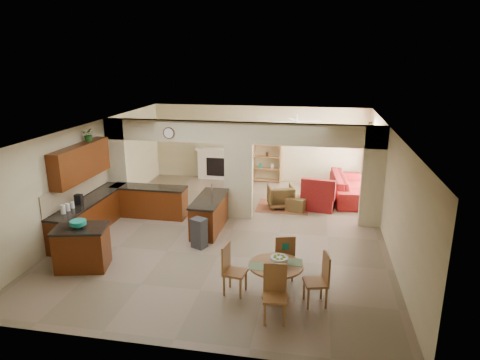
% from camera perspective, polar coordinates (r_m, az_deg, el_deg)
% --- Properties ---
extents(floor, '(10.00, 10.00, 0.00)m').
position_cam_1_polar(floor, '(11.75, -1.07, -6.61)').
color(floor, '#806C58').
rests_on(floor, ground).
extents(ceiling, '(10.00, 10.00, 0.00)m').
position_cam_1_polar(ceiling, '(10.97, -1.14, 6.99)').
color(ceiling, white).
rests_on(ceiling, wall_back).
extents(wall_back, '(8.00, 0.00, 8.00)m').
position_cam_1_polar(wall_back, '(16.07, 2.50, 4.87)').
color(wall_back, '#BBAE88').
rests_on(wall_back, floor).
extents(wall_front, '(8.00, 0.00, 8.00)m').
position_cam_1_polar(wall_front, '(6.80, -9.79, -11.74)').
color(wall_front, '#BBAE88').
rests_on(wall_front, floor).
extents(wall_left, '(0.00, 10.00, 10.00)m').
position_cam_1_polar(wall_left, '(12.68, -19.10, 0.88)').
color(wall_left, '#BBAE88').
rests_on(wall_left, floor).
extents(wall_right, '(0.00, 10.00, 10.00)m').
position_cam_1_polar(wall_right, '(11.21, 19.35, -1.09)').
color(wall_right, '#BBAE88').
rests_on(wall_right, floor).
extents(partition_left_pier, '(0.60, 0.25, 2.80)m').
position_cam_1_polar(partition_left_pier, '(13.40, -15.92, 1.94)').
color(partition_left_pier, '#BBAE88').
rests_on(partition_left_pier, floor).
extents(partition_center_pier, '(0.80, 0.25, 2.20)m').
position_cam_1_polar(partition_center_pier, '(12.31, -0.16, -0.11)').
color(partition_center_pier, '#BBAE88').
rests_on(partition_center_pier, floor).
extents(partition_right_pier, '(0.60, 0.25, 2.80)m').
position_cam_1_polar(partition_right_pier, '(12.12, 17.29, 0.36)').
color(partition_right_pier, '#BBAE88').
rests_on(partition_right_pier, floor).
extents(partition_header, '(8.00, 0.25, 0.60)m').
position_cam_1_polar(partition_header, '(11.99, -0.16, 6.33)').
color(partition_header, '#BBAE88').
rests_on(partition_header, partition_center_pier).
extents(kitchen_counter, '(2.52, 3.29, 1.48)m').
position_cam_1_polar(kitchen_counter, '(12.40, -16.27, -3.74)').
color(kitchen_counter, '#4A1D08').
rests_on(kitchen_counter, floor).
extents(upper_cabinets, '(0.35, 2.40, 0.90)m').
position_cam_1_polar(upper_cabinets, '(11.80, -20.44, 2.26)').
color(upper_cabinets, '#4A1D08').
rests_on(upper_cabinets, wall_left).
extents(peninsula, '(0.70, 1.85, 0.91)m').
position_cam_1_polar(peninsula, '(11.61, -4.10, -4.52)').
color(peninsula, '#4A1D08').
rests_on(peninsula, floor).
extents(wall_clock, '(0.34, 0.03, 0.34)m').
position_cam_1_polar(wall_clock, '(12.38, -9.48, 6.19)').
color(wall_clock, '#502E1A').
rests_on(wall_clock, partition_header).
extents(rug, '(1.60, 1.30, 0.01)m').
position_cam_1_polar(rug, '(13.54, 5.72, -3.53)').
color(rug, brown).
rests_on(rug, floor).
extents(fireplace, '(1.60, 0.35, 1.20)m').
position_cam_1_polar(fireplace, '(16.38, -3.17, 2.26)').
color(fireplace, white).
rests_on(fireplace, floor).
extents(shelving_unit, '(1.00, 0.32, 1.80)m').
position_cam_1_polar(shelving_unit, '(15.96, 3.63, 2.93)').
color(shelving_unit, olive).
rests_on(shelving_unit, floor).
extents(window_a, '(0.02, 0.90, 1.90)m').
position_cam_1_polar(window_a, '(13.45, 17.77, 0.97)').
color(window_a, white).
rests_on(window_a, wall_right).
extents(window_b, '(0.02, 0.90, 1.90)m').
position_cam_1_polar(window_b, '(15.09, 17.04, 2.64)').
color(window_b, white).
rests_on(window_b, wall_right).
extents(glazed_door, '(0.02, 0.70, 2.10)m').
position_cam_1_polar(glazed_door, '(14.31, 17.33, 1.27)').
color(glazed_door, white).
rests_on(glazed_door, wall_right).
extents(drape_a_left, '(0.10, 0.28, 2.30)m').
position_cam_1_polar(drape_a_left, '(12.87, 17.90, 0.29)').
color(drape_a_left, '#42211A').
rests_on(drape_a_left, wall_right).
extents(drape_a_right, '(0.10, 0.28, 2.30)m').
position_cam_1_polar(drape_a_right, '(14.03, 17.33, 1.61)').
color(drape_a_right, '#42211A').
rests_on(drape_a_right, wall_right).
extents(drape_b_left, '(0.10, 0.28, 2.30)m').
position_cam_1_polar(drape_b_left, '(14.51, 17.12, 2.10)').
color(drape_b_left, '#42211A').
rests_on(drape_b_left, wall_right).
extents(drape_b_right, '(0.10, 0.28, 2.30)m').
position_cam_1_polar(drape_b_right, '(15.67, 16.67, 3.15)').
color(drape_b_right, '#42211A').
rests_on(drape_b_right, wall_right).
extents(ceiling_fan, '(1.00, 1.00, 0.10)m').
position_cam_1_polar(ceiling_fan, '(13.77, 7.61, 7.73)').
color(ceiling_fan, white).
rests_on(ceiling_fan, ceiling).
extents(kitchen_island, '(1.27, 1.03, 0.97)m').
position_cam_1_polar(kitchen_island, '(10.18, -20.29, -8.44)').
color(kitchen_island, '#4A1D08').
rests_on(kitchen_island, floor).
extents(teal_bowl, '(0.35, 0.35, 0.16)m').
position_cam_1_polar(teal_bowl, '(9.96, -20.76, -5.53)').
color(teal_bowl, '#148E7F').
rests_on(teal_bowl, kitchen_island).
extents(trash_can, '(0.41, 0.39, 0.70)m').
position_cam_1_polar(trash_can, '(10.63, -5.47, -7.20)').
color(trash_can, '#2F2F32').
rests_on(trash_can, floor).
extents(dining_table, '(1.06, 1.06, 0.72)m').
position_cam_1_polar(dining_table, '(8.49, 4.77, -12.55)').
color(dining_table, olive).
rests_on(dining_table, floor).
extents(fruit_bowl, '(0.34, 0.34, 0.18)m').
position_cam_1_polar(fruit_bowl, '(8.34, 5.25, -10.60)').
color(fruit_bowl, '#86B426').
rests_on(fruit_bowl, dining_table).
extents(sofa, '(2.82, 1.27, 0.80)m').
position_cam_1_polar(sofa, '(14.59, 14.44, -0.87)').
color(sofa, maroon).
rests_on(sofa, floor).
extents(chaise, '(1.13, 0.98, 0.41)m').
position_cam_1_polar(chaise, '(13.48, 10.27, -2.90)').
color(chaise, maroon).
rests_on(chaise, floor).
extents(armchair, '(0.94, 0.95, 0.71)m').
position_cam_1_polar(armchair, '(13.39, 5.45, -2.17)').
color(armchair, maroon).
rests_on(armchair, floor).
extents(ottoman, '(0.72, 0.72, 0.41)m').
position_cam_1_polar(ottoman, '(13.23, 7.63, -3.13)').
color(ottoman, maroon).
rests_on(ottoman, floor).
extents(plant, '(0.36, 0.32, 0.37)m').
position_cam_1_polar(plant, '(12.10, -19.53, 5.74)').
color(plant, '#134815').
rests_on(plant, upper_cabinets).
extents(chair_north, '(0.52, 0.52, 1.02)m').
position_cam_1_polar(chair_north, '(9.10, 5.89, -10.00)').
color(chair_north, olive).
rests_on(chair_north, floor).
extents(chair_east, '(0.52, 0.52, 1.02)m').
position_cam_1_polar(chair_east, '(8.38, 10.65, -12.66)').
color(chair_east, olive).
rests_on(chair_east, floor).
extents(chair_south, '(0.46, 0.46, 1.02)m').
position_cam_1_polar(chair_south, '(7.88, 4.67, -14.42)').
color(chair_south, olive).
rests_on(chair_south, floor).
extents(chair_west, '(0.48, 0.48, 1.02)m').
position_cam_1_polar(chair_west, '(8.60, -1.20, -11.54)').
color(chair_west, olive).
rests_on(chair_west, floor).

